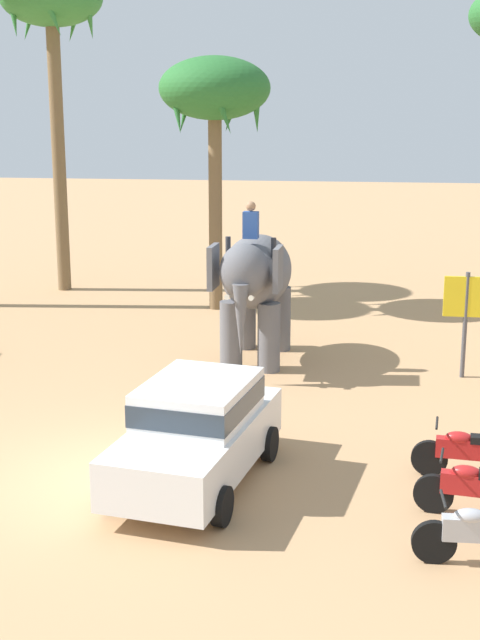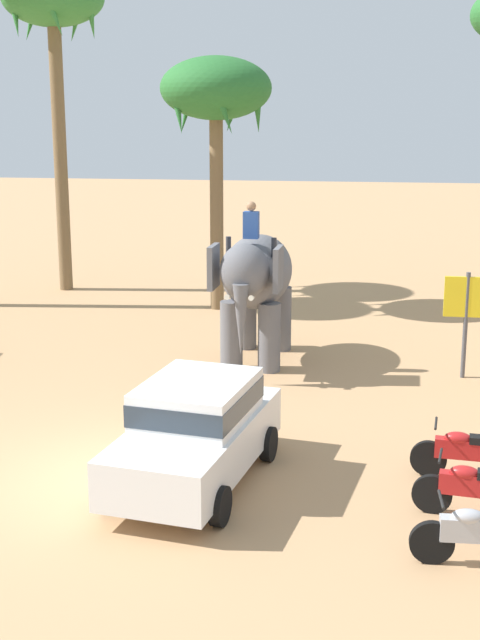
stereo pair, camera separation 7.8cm
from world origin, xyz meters
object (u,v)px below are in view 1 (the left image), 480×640
object	(u,v)px
palm_tree_left_of_road	(215,95)
signboard_yellow	(466,304)
motorcycle_second_in_row	(475,488)
elephant_with_mahout	(255,280)
palm_tree_near_hut	(52,10)
car_sedan_foreground	(198,428)
motorcycle_mid_row	(467,452)

from	to	relation	value
palm_tree_left_of_road	signboard_yellow	bearing A→B (deg)	-42.24
motorcycle_second_in_row	signboard_yellow	xyz separation A→B (m)	(0.51, 7.12, 1.22)
elephant_with_mahout	palm_tree_near_hut	bearing A→B (deg)	134.20
palm_tree_left_of_road	motorcycle_second_in_row	bearing A→B (deg)	-64.92
car_sedan_foreground	elephant_with_mahout	distance (m)	7.12
elephant_with_mahout	palm_tree_near_hut	world-z (taller)	palm_tree_near_hut
motorcycle_second_in_row	motorcycle_mid_row	xyz separation A→B (m)	(0.03, 1.41, 0.00)
elephant_with_mahout	palm_tree_left_of_road	bearing A→B (deg)	109.00
motorcycle_mid_row	motorcycle_second_in_row	bearing A→B (deg)	-91.09
car_sedan_foreground	palm_tree_near_hut	distance (m)	18.19
motorcycle_second_in_row	signboard_yellow	distance (m)	7.24
palm_tree_left_of_road	motorcycle_mid_row	bearing A→B (deg)	-62.24
elephant_with_mahout	palm_tree_near_hut	xyz separation A→B (m)	(-7.38, 7.59, 6.85)
elephant_with_mahout	palm_tree_left_of_road	distance (m)	7.22
motorcycle_mid_row	palm_tree_near_hut	distance (m)	19.96
signboard_yellow	car_sedan_foreground	bearing A→B (deg)	-126.44
palm_tree_near_hut	palm_tree_left_of_road	bearing A→B (deg)	-20.80
elephant_with_mahout	palm_tree_near_hut	size ratio (longest dim) A/B	0.38
elephant_with_mahout	motorcycle_mid_row	distance (m)	7.74
car_sedan_foreground	motorcycle_second_in_row	world-z (taller)	car_sedan_foreground
motorcycle_second_in_row	palm_tree_left_of_road	size ratio (longest dim) A/B	0.24
car_sedan_foreground	motorcycle_second_in_row	bearing A→B (deg)	-8.41
car_sedan_foreground	signboard_yellow	size ratio (longest dim) A/B	1.80
motorcycle_mid_row	car_sedan_foreground	bearing A→B (deg)	-169.76
motorcycle_second_in_row	signboard_yellow	bearing A→B (deg)	85.92
car_sedan_foreground	signboard_yellow	xyz separation A→B (m)	(4.79, 6.48, 0.76)
car_sedan_foreground	motorcycle_mid_row	size ratio (longest dim) A/B	2.40
car_sedan_foreground	motorcycle_mid_row	distance (m)	4.40
motorcycle_second_in_row	signboard_yellow	world-z (taller)	signboard_yellow
car_sedan_foreground	motorcycle_mid_row	bearing A→B (deg)	10.24
car_sedan_foreground	palm_tree_left_of_road	size ratio (longest dim) A/B	0.59
motorcycle_second_in_row	signboard_yellow	size ratio (longest dim) A/B	0.75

